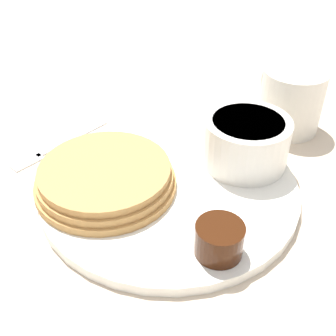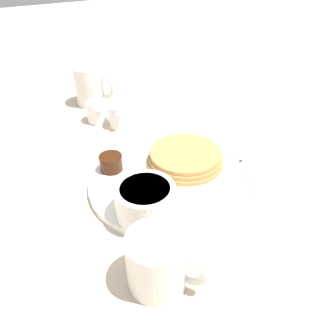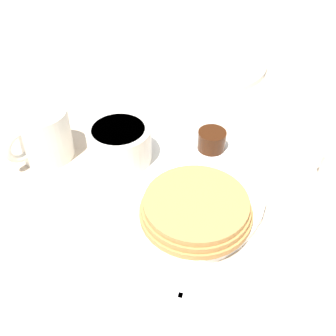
{
  "view_description": "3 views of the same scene",
  "coord_description": "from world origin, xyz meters",
  "px_view_note": "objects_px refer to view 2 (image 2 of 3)",
  "views": [
    {
      "loc": [
        0.12,
        -0.34,
        0.31
      ],
      "look_at": [
        -0.01,
        0.01,
        0.02
      ],
      "focal_mm": 45.0,
      "sensor_mm": 36.0,
      "label": 1
    },
    {
      "loc": [
        0.22,
        0.43,
        0.4
      ],
      "look_at": [
        -0.0,
        0.0,
        0.04
      ],
      "focal_mm": 35.0,
      "sensor_mm": 36.0,
      "label": 2
    },
    {
      "loc": [
        -0.44,
        0.06,
        0.44
      ],
      "look_at": [
        0.02,
        -0.0,
        0.03
      ],
      "focal_mm": 45.0,
      "sensor_mm": 36.0,
      "label": 3
    }
  ],
  "objects_px": {
    "creamer_pitcher_far": "(98,111)",
    "second_mug": "(91,86)",
    "creamer_pitcher_near": "(119,116)",
    "plate": "(165,182)",
    "bowl": "(145,200)",
    "coffee_mug": "(159,262)",
    "fork": "(243,166)"
  },
  "relations": [
    {
      "from": "plate",
      "to": "second_mug",
      "type": "height_order",
      "value": "second_mug"
    },
    {
      "from": "bowl",
      "to": "creamer_pitcher_near",
      "type": "bearing_deg",
      "value": -103.57
    },
    {
      "from": "bowl",
      "to": "creamer_pitcher_far",
      "type": "xyz_separation_m",
      "value": [
        -0.04,
        -0.38,
        -0.02
      ]
    },
    {
      "from": "bowl",
      "to": "second_mug",
      "type": "height_order",
      "value": "second_mug"
    },
    {
      "from": "plate",
      "to": "fork",
      "type": "height_order",
      "value": "plate"
    },
    {
      "from": "fork",
      "to": "second_mug",
      "type": "xyz_separation_m",
      "value": [
        0.18,
        -0.44,
        0.05
      ]
    },
    {
      "from": "creamer_pitcher_far",
      "to": "second_mug",
      "type": "height_order",
      "value": "second_mug"
    },
    {
      "from": "coffee_mug",
      "to": "fork",
      "type": "distance_m",
      "value": 0.32
    },
    {
      "from": "plate",
      "to": "bowl",
      "type": "bearing_deg",
      "value": 43.65
    },
    {
      "from": "plate",
      "to": "fork",
      "type": "distance_m",
      "value": 0.17
    },
    {
      "from": "plate",
      "to": "creamer_pitcher_far",
      "type": "distance_m",
      "value": 0.31
    },
    {
      "from": "creamer_pitcher_near",
      "to": "fork",
      "type": "distance_m",
      "value": 0.32
    },
    {
      "from": "bowl",
      "to": "creamer_pitcher_near",
      "type": "height_order",
      "value": "bowl"
    },
    {
      "from": "creamer_pitcher_near",
      "to": "creamer_pitcher_far",
      "type": "distance_m",
      "value": 0.07
    },
    {
      "from": "bowl",
      "to": "second_mug",
      "type": "relative_size",
      "value": 0.93
    },
    {
      "from": "second_mug",
      "to": "bowl",
      "type": "bearing_deg",
      "value": 82.61
    },
    {
      "from": "bowl",
      "to": "coffee_mug",
      "type": "distance_m",
      "value": 0.12
    },
    {
      "from": "creamer_pitcher_near",
      "to": "creamer_pitcher_far",
      "type": "relative_size",
      "value": 0.9
    },
    {
      "from": "plate",
      "to": "creamer_pitcher_near",
      "type": "xyz_separation_m",
      "value": [
        -0.01,
        -0.25,
        0.02
      ]
    },
    {
      "from": "bowl",
      "to": "creamer_pitcher_near",
      "type": "xyz_separation_m",
      "value": [
        -0.08,
        -0.32,
        -0.01
      ]
    },
    {
      "from": "coffee_mug",
      "to": "creamer_pitcher_near",
      "type": "bearing_deg",
      "value": -104.46
    },
    {
      "from": "coffee_mug",
      "to": "fork",
      "type": "bearing_deg",
      "value": -149.8
    },
    {
      "from": "plate",
      "to": "coffee_mug",
      "type": "distance_m",
      "value": 0.22
    },
    {
      "from": "creamer_pitcher_far",
      "to": "fork",
      "type": "bearing_deg",
      "value": 120.71
    },
    {
      "from": "plate",
      "to": "bowl",
      "type": "height_order",
      "value": "bowl"
    },
    {
      "from": "bowl",
      "to": "second_mug",
      "type": "bearing_deg",
      "value": -97.39
    },
    {
      "from": "bowl",
      "to": "second_mug",
      "type": "xyz_separation_m",
      "value": [
        -0.06,
        -0.48,
        0.01
      ]
    },
    {
      "from": "creamer_pitcher_far",
      "to": "second_mug",
      "type": "bearing_deg",
      "value": -101.02
    },
    {
      "from": "bowl",
      "to": "fork",
      "type": "xyz_separation_m",
      "value": [
        -0.24,
        -0.04,
        -0.04
      ]
    },
    {
      "from": "coffee_mug",
      "to": "second_mug",
      "type": "relative_size",
      "value": 0.93
    },
    {
      "from": "bowl",
      "to": "creamer_pitcher_near",
      "type": "distance_m",
      "value": 0.33
    },
    {
      "from": "creamer_pitcher_near",
      "to": "fork",
      "type": "relative_size",
      "value": 0.5
    }
  ]
}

